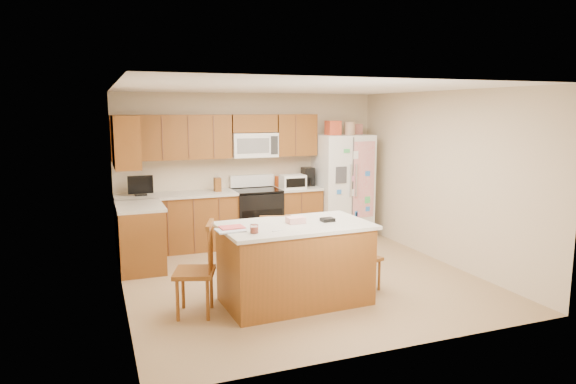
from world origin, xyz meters
name	(u,v)px	position (x,y,z in m)	size (l,w,h in m)	color
ground	(300,278)	(0.00, 0.00, 0.00)	(4.50, 4.50, 0.00)	tan
room_shell	(300,171)	(0.00, 0.00, 1.44)	(4.60, 4.60, 2.52)	beige
cabinetry	(199,194)	(-0.98, 1.79, 0.91)	(3.36, 1.56, 2.15)	brown
stove	(256,215)	(0.00, 1.94, 0.47)	(0.76, 0.65, 1.13)	black
refrigerator	(342,185)	(1.57, 1.87, 0.92)	(0.90, 0.79, 2.04)	white
island	(295,263)	(-0.38, -0.79, 0.47)	(1.81, 1.07, 1.03)	brown
windsor_chair_left	(197,271)	(-1.52, -0.75, 0.49)	(0.55, 0.56, 1.04)	brown
windsor_chair_back	(275,252)	(-0.42, -0.17, 0.45)	(0.50, 0.48, 0.94)	brown
windsor_chair_right	(362,258)	(0.54, -0.71, 0.41)	(0.46, 0.47, 0.87)	brown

